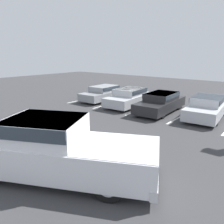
{
  "coord_description": "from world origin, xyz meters",
  "views": [
    {
      "loc": [
        6.34,
        -3.3,
        3.7
      ],
      "look_at": [
        -0.1,
        4.57,
        1.0
      ],
      "focal_mm": 35.0,
      "sensor_mm": 36.0,
      "label": 1
    }
  ],
  "objects_px": {
    "parked_sedan_c": "(161,102)",
    "parked_sedan_d": "(207,107)",
    "parked_sedan_a": "(104,93)",
    "parked_sedan_b": "(130,97)",
    "pickup_truck": "(56,148)"
  },
  "relations": [
    {
      "from": "parked_sedan_a",
      "to": "parked_sedan_c",
      "type": "relative_size",
      "value": 0.93
    },
    {
      "from": "pickup_truck",
      "to": "parked_sedan_c",
      "type": "distance_m",
      "value": 9.3
    },
    {
      "from": "parked_sedan_a",
      "to": "parked_sedan_d",
      "type": "bearing_deg",
      "value": 87.81
    },
    {
      "from": "parked_sedan_a",
      "to": "parked_sedan_c",
      "type": "xyz_separation_m",
      "value": [
        5.39,
        -0.45,
        0.03
      ]
    },
    {
      "from": "parked_sedan_c",
      "to": "parked_sedan_d",
      "type": "xyz_separation_m",
      "value": [
        2.78,
        0.48,
        0.01
      ]
    },
    {
      "from": "parked_sedan_a",
      "to": "parked_sedan_b",
      "type": "height_order",
      "value": "parked_sedan_b"
    },
    {
      "from": "parked_sedan_c",
      "to": "parked_sedan_b",
      "type": "bearing_deg",
      "value": -96.17
    },
    {
      "from": "pickup_truck",
      "to": "parked_sedan_b",
      "type": "relative_size",
      "value": 1.42
    },
    {
      "from": "pickup_truck",
      "to": "parked_sedan_d",
      "type": "distance_m",
      "value": 9.84
    },
    {
      "from": "parked_sedan_d",
      "to": "parked_sedan_c",
      "type": "bearing_deg",
      "value": -84.94
    },
    {
      "from": "parked_sedan_a",
      "to": "parked_sedan_d",
      "type": "xyz_separation_m",
      "value": [
        8.16,
        0.04,
        0.05
      ]
    },
    {
      "from": "pickup_truck",
      "to": "parked_sedan_d",
      "type": "xyz_separation_m",
      "value": [
        1.59,
        9.7,
        -0.24
      ]
    },
    {
      "from": "parked_sedan_b",
      "to": "parked_sedan_d",
      "type": "distance_m",
      "value": 5.39
    },
    {
      "from": "pickup_truck",
      "to": "parked_sedan_a",
      "type": "bearing_deg",
      "value": 97.18
    },
    {
      "from": "parked_sedan_a",
      "to": "parked_sedan_b",
      "type": "relative_size",
      "value": 0.97
    }
  ]
}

